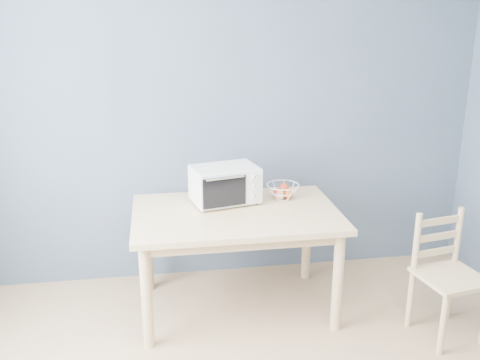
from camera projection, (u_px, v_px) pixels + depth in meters
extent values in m
cube|color=#4E5D6C|center=(222.00, 115.00, 4.04)|extent=(4.00, 0.01, 2.60)
cube|color=#D6B280|center=(236.00, 214.00, 3.65)|extent=(1.40, 0.90, 0.04)
cylinder|color=#D6B280|center=(147.00, 297.00, 3.33)|extent=(0.07, 0.07, 0.71)
cylinder|color=#D6B280|center=(338.00, 282.00, 3.51)|extent=(0.07, 0.07, 0.71)
cylinder|color=#D6B280|center=(147.00, 247.00, 4.02)|extent=(0.07, 0.07, 0.71)
cylinder|color=#D6B280|center=(307.00, 237.00, 4.21)|extent=(0.07, 0.07, 0.71)
cube|color=silver|center=(225.00, 184.00, 3.76)|extent=(0.51, 0.39, 0.25)
cube|color=black|center=(217.00, 185.00, 3.74)|extent=(0.34, 0.32, 0.20)
cube|color=black|center=(225.00, 192.00, 3.60)|extent=(0.30, 0.08, 0.21)
cylinder|color=silver|center=(225.00, 178.00, 3.55)|extent=(0.27, 0.07, 0.01)
cube|color=silver|center=(254.00, 187.00, 3.69)|extent=(0.12, 0.03, 0.23)
cylinder|color=black|center=(205.00, 211.00, 3.63)|extent=(0.02, 0.02, 0.02)
cylinder|color=black|center=(256.00, 203.00, 3.77)|extent=(0.02, 0.02, 0.02)
cylinder|color=black|center=(195.00, 200.00, 3.84)|extent=(0.02, 0.02, 0.02)
cylinder|color=black|center=(244.00, 193.00, 3.97)|extent=(0.02, 0.02, 0.02)
cylinder|color=silver|center=(255.00, 178.00, 3.65)|extent=(0.05, 0.03, 0.04)
cylinder|color=silver|center=(255.00, 188.00, 3.68)|extent=(0.05, 0.03, 0.04)
cylinder|color=silver|center=(255.00, 198.00, 3.70)|extent=(0.05, 0.03, 0.04)
torus|color=white|center=(283.00, 185.00, 3.84)|extent=(0.30, 0.30, 0.01)
torus|color=white|center=(283.00, 192.00, 3.86)|extent=(0.23, 0.23, 0.01)
torus|color=white|center=(283.00, 198.00, 3.88)|extent=(0.14, 0.14, 0.01)
sphere|color=red|center=(278.00, 193.00, 3.87)|extent=(0.07, 0.07, 0.07)
sphere|color=#CB5817|center=(288.00, 194.00, 3.85)|extent=(0.07, 0.07, 0.07)
sphere|color=#CE7750|center=(282.00, 192.00, 3.91)|extent=(0.07, 0.07, 0.07)
sphere|color=red|center=(284.00, 188.00, 3.85)|extent=(0.07, 0.07, 0.07)
sphere|color=#CE7750|center=(280.00, 195.00, 3.83)|extent=(0.07, 0.07, 0.07)
cube|color=#D6B280|center=(451.00, 277.00, 3.43)|extent=(0.44, 0.44, 0.03)
cylinder|color=#D6B280|center=(443.00, 325.00, 3.30)|extent=(0.04, 0.04, 0.41)
cylinder|color=#D6B280|center=(410.00, 299.00, 3.59)|extent=(0.04, 0.04, 0.41)
cylinder|color=#D6B280|center=(450.00, 291.00, 3.69)|extent=(0.04, 0.04, 0.41)
cylinder|color=#D6B280|center=(416.00, 243.00, 3.47)|extent=(0.04, 0.04, 0.41)
cylinder|color=#D6B280|center=(458.00, 236.00, 3.57)|extent=(0.04, 0.04, 0.41)
cube|color=#D6B280|center=(436.00, 252.00, 3.54)|extent=(0.33, 0.07, 0.05)
cube|color=#D6B280|center=(438.00, 237.00, 3.51)|extent=(0.33, 0.07, 0.05)
cube|color=#D6B280|center=(440.00, 221.00, 3.48)|extent=(0.33, 0.07, 0.05)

